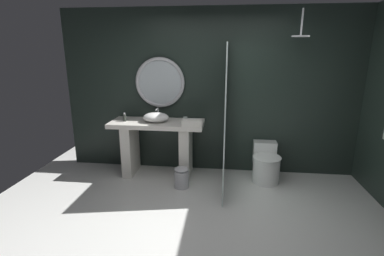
% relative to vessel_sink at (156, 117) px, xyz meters
% --- Properties ---
extents(ground_plane, '(5.76, 5.76, 0.00)m').
position_rel_vessel_sink_xyz_m(ground_plane, '(0.82, -1.51, -0.96)').
color(ground_plane, silver).
extents(back_wall_panel, '(4.80, 0.10, 2.60)m').
position_rel_vessel_sink_xyz_m(back_wall_panel, '(0.82, 0.39, 0.34)').
color(back_wall_panel, '#1E2823').
rests_on(back_wall_panel, ground_plane).
extents(vanity_counter, '(1.45, 0.59, 0.88)m').
position_rel_vessel_sink_xyz_m(vanity_counter, '(0.01, 0.03, -0.41)').
color(vanity_counter, silver).
rests_on(vanity_counter, ground_plane).
extents(vessel_sink, '(0.40, 0.33, 0.19)m').
position_rel_vessel_sink_xyz_m(vessel_sink, '(0.00, 0.00, 0.00)').
color(vessel_sink, white).
rests_on(vessel_sink, vanity_counter).
extents(tumbler_cup, '(0.07, 0.07, 0.09)m').
position_rel_vessel_sink_xyz_m(tumbler_cup, '(0.46, -0.00, -0.03)').
color(tumbler_cup, silver).
rests_on(tumbler_cup, vanity_counter).
extents(soap_dispenser, '(0.05, 0.05, 0.14)m').
position_rel_vessel_sink_xyz_m(soap_dispenser, '(-0.49, -0.02, -0.01)').
color(soap_dispenser, '#282D28').
rests_on(soap_dispenser, vanity_counter).
extents(round_wall_mirror, '(0.80, 0.06, 0.80)m').
position_rel_vessel_sink_xyz_m(round_wall_mirror, '(0.01, 0.30, 0.50)').
color(round_wall_mirror, '#B7B7BC').
extents(shower_glass_panel, '(0.02, 1.23, 2.05)m').
position_rel_vessel_sink_xyz_m(shower_glass_panel, '(1.06, -0.28, 0.07)').
color(shower_glass_panel, silver).
rests_on(shower_glass_panel, ground_plane).
extents(rain_shower_head, '(0.24, 0.24, 0.37)m').
position_rel_vessel_sink_xyz_m(rain_shower_head, '(2.05, 0.01, 1.21)').
color(rain_shower_head, '#B7B7BC').
extents(toilet, '(0.42, 0.63, 0.56)m').
position_rel_vessel_sink_xyz_m(toilet, '(1.71, 0.00, -0.70)').
color(toilet, white).
rests_on(toilet, ground_plane).
extents(waste_bin, '(0.21, 0.21, 0.32)m').
position_rel_vessel_sink_xyz_m(waste_bin, '(0.46, -0.40, -0.80)').
color(waste_bin, '#B7B7BC').
rests_on(waste_bin, ground_plane).
extents(folded_hand_towel, '(0.32, 0.23, 0.09)m').
position_rel_vessel_sink_xyz_m(folded_hand_towel, '(0.58, -0.16, -0.03)').
color(folded_hand_towel, silver).
rests_on(folded_hand_towel, vanity_counter).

